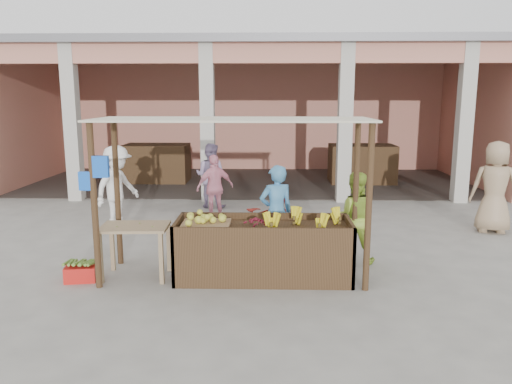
{
  "coord_description": "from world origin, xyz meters",
  "views": [
    {
      "loc": [
        0.58,
        -7.16,
        2.7
      ],
      "look_at": [
        0.36,
        1.2,
        1.09
      ],
      "focal_mm": 35.0,
      "sensor_mm": 36.0,
      "label": 1
    }
  ],
  "objects_px": {
    "fruit_stall": "(263,252)",
    "side_table": "(135,234)",
    "red_crate": "(81,273)",
    "motorcycle": "(262,216)",
    "vendor_blue": "(276,209)",
    "vendor_green": "(354,215)"
  },
  "relations": [
    {
      "from": "red_crate",
      "to": "vendor_blue",
      "type": "xyz_separation_m",
      "value": [
        2.91,
        1.11,
        0.73
      ]
    },
    {
      "from": "side_table",
      "to": "red_crate",
      "type": "xyz_separation_m",
      "value": [
        -0.78,
        -0.18,
        -0.55
      ]
    },
    {
      "from": "vendor_blue",
      "to": "vendor_green",
      "type": "height_order",
      "value": "vendor_blue"
    },
    {
      "from": "vendor_green",
      "to": "motorcycle",
      "type": "bearing_deg",
      "value": -32.73
    },
    {
      "from": "side_table",
      "to": "vendor_green",
      "type": "xyz_separation_m",
      "value": [
        3.4,
        0.81,
        0.13
      ]
    },
    {
      "from": "side_table",
      "to": "red_crate",
      "type": "distance_m",
      "value": 0.97
    },
    {
      "from": "side_table",
      "to": "vendor_green",
      "type": "bearing_deg",
      "value": 10.85
    },
    {
      "from": "vendor_green",
      "to": "motorcycle",
      "type": "relative_size",
      "value": 0.95
    },
    {
      "from": "fruit_stall",
      "to": "side_table",
      "type": "xyz_separation_m",
      "value": [
        -1.92,
        -0.01,
        0.26
      ]
    },
    {
      "from": "vendor_blue",
      "to": "vendor_green",
      "type": "relative_size",
      "value": 1.07
    },
    {
      "from": "red_crate",
      "to": "motorcycle",
      "type": "height_order",
      "value": "motorcycle"
    },
    {
      "from": "side_table",
      "to": "motorcycle",
      "type": "bearing_deg",
      "value": 46.27
    },
    {
      "from": "vendor_blue",
      "to": "vendor_green",
      "type": "distance_m",
      "value": 1.28
    },
    {
      "from": "fruit_stall",
      "to": "vendor_blue",
      "type": "relative_size",
      "value": 1.53
    },
    {
      "from": "fruit_stall",
      "to": "side_table",
      "type": "distance_m",
      "value": 1.94
    },
    {
      "from": "fruit_stall",
      "to": "vendor_green",
      "type": "relative_size",
      "value": 1.64
    },
    {
      "from": "motorcycle",
      "to": "fruit_stall",
      "type": "bearing_deg",
      "value": 156.8
    },
    {
      "from": "red_crate",
      "to": "motorcycle",
      "type": "relative_size",
      "value": 0.27
    },
    {
      "from": "fruit_stall",
      "to": "side_table",
      "type": "relative_size",
      "value": 2.55
    },
    {
      "from": "vendor_green",
      "to": "vendor_blue",
      "type": "bearing_deg",
      "value": 3.0
    },
    {
      "from": "fruit_stall",
      "to": "vendor_blue",
      "type": "xyz_separation_m",
      "value": [
        0.2,
        0.92,
        0.45
      ]
    },
    {
      "from": "fruit_stall",
      "to": "red_crate",
      "type": "xyz_separation_m",
      "value": [
        -2.71,
        -0.19,
        -0.28
      ]
    }
  ]
}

